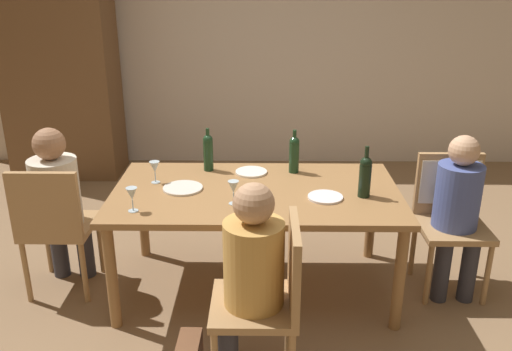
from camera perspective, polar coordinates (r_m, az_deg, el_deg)
The scene contains 19 objects.
ground_plane at distance 3.86m, azimuth 0.00°, elevation -11.61°, with size 10.00×10.00×0.00m, color #846647.
rear_room_partition at distance 6.01m, azimuth 0.33°, elevation 13.98°, with size 6.40×0.12×2.70m, color beige.
armoire_cabinet at distance 5.98m, azimuth -19.90°, elevation 10.27°, with size 1.18×0.62×2.18m.
dining_table at distance 3.55m, azimuth 0.00°, elevation -2.63°, with size 1.86×1.04×0.73m.
chair_right_end at distance 3.90m, azimuth 19.68°, elevation -2.67°, with size 0.44×0.46×0.92m.
chair_left_end at distance 3.77m, azimuth -20.43°, elevation -4.60°, with size 0.44×0.44×0.92m.
chair_near at distance 2.81m, azimuth 1.59°, elevation -12.27°, with size 0.44×0.44×0.92m.
person_woman_host at distance 3.75m, azimuth 20.46°, elevation -2.94°, with size 0.29×0.34×1.10m.
person_man_bearded at distance 3.82m, azimuth -20.08°, elevation -2.18°, with size 0.31×0.36×1.14m.
person_man_guest at distance 2.75m, azimuth -0.78°, elevation -10.14°, with size 0.35×0.31×1.13m.
wine_bottle_tall_green at distance 3.83m, azimuth -5.05°, elevation 2.56°, with size 0.07×0.07×0.31m.
wine_bottle_dark_red at distance 3.79m, azimuth 4.03°, elevation 2.35°, with size 0.07×0.07×0.31m.
wine_bottle_short_olive at distance 3.43m, azimuth 11.40°, elevation 0.03°, with size 0.08×0.08×0.33m.
wine_glass_near_left at distance 3.25m, azimuth -12.92°, elevation -1.97°, with size 0.07×0.07×0.15m.
wine_glass_centre at distance 3.27m, azimuth -2.39°, elevation -1.29°, with size 0.07×0.07×0.15m.
wine_glass_near_right at distance 3.66m, azimuth -10.61°, elevation 0.81°, with size 0.07×0.07×0.15m.
dinner_plate_host at distance 3.81m, azimuth -0.51°, elevation 0.38°, with size 0.22×0.22×0.01m, color white.
dinner_plate_guest_left at distance 3.56m, azimuth -7.70°, elevation -1.32°, with size 0.26×0.26×0.01m, color silver.
dinner_plate_guest_right at distance 3.42m, azimuth 7.30°, elevation -2.27°, with size 0.22×0.22×0.01m, color white.
Camera 1 is at (0.04, -3.25, 2.07)m, focal length 38.04 mm.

